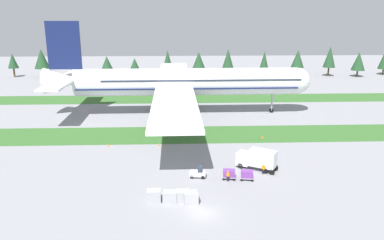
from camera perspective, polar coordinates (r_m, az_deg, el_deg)
ground_plane at (r=52.43m, az=1.68°, el=-13.91°), size 400.00×400.00×0.00m
grass_strip_near at (r=84.29m, az=0.09°, el=-2.20°), size 320.00×12.53×0.01m
grass_strip_far at (r=120.08m, az=-0.64°, el=3.23°), size 320.00×12.53×0.01m
airliner at (r=100.14m, az=-1.93°, el=5.80°), size 69.98×85.80×24.30m
baggage_tug at (r=62.47m, az=0.94°, el=-7.98°), size 2.76×1.66×1.97m
cargo_dolly_lead at (r=62.23m, az=5.60°, el=-8.05°), size 2.39×1.80×1.55m
cargo_dolly_second at (r=62.30m, az=8.29°, el=-8.12°), size 2.39×1.80×1.55m
catering_truck at (r=66.17m, az=9.84°, el=-5.77°), size 7.14×5.56×3.58m
ground_crew_marshaller at (r=64.85m, az=10.74°, el=-7.23°), size 0.54×0.36×1.74m
ground_crew_loader at (r=61.39m, az=5.45°, el=-8.37°), size 0.44×0.41×1.74m
uld_container_0 at (r=55.38m, az=-5.79°, el=-11.28°), size 2.05×1.67×1.70m
uld_container_1 at (r=55.01m, az=-1.34°, el=-11.39°), size 2.07×1.69×1.70m
uld_container_2 at (r=54.57m, az=-0.19°, el=-11.61°), size 2.18×1.83×1.73m
uld_container_3 at (r=54.94m, az=-3.31°, el=-11.49°), size 2.15×1.79×1.64m
taxiway_marker_0 at (r=77.39m, az=-4.95°, el=-3.73°), size 0.44×0.44×0.49m
taxiway_marker_1 at (r=78.61m, az=-12.46°, el=-3.74°), size 0.44×0.44×0.49m
taxiway_marker_2 at (r=83.27m, az=10.61°, el=-2.51°), size 0.44×0.44×0.55m
distant_tree_line at (r=162.96m, az=1.83°, el=9.04°), size 179.29×10.46×12.63m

